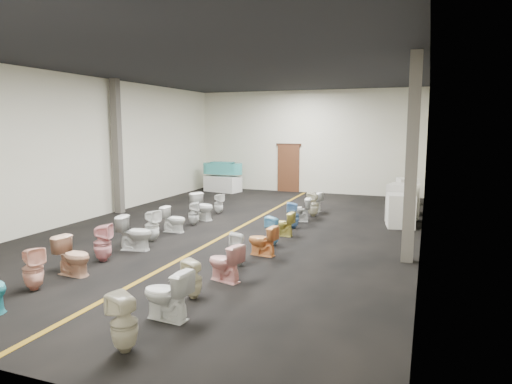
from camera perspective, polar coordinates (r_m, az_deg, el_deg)
floor at (r=13.14m, az=-2.58°, el=-4.73°), size 16.00×16.00×0.00m
ceiling at (r=12.90m, az=-2.72°, el=15.15°), size 16.00×16.00×0.00m
wall_back at (r=20.41m, az=6.32°, el=6.25°), size 10.00×0.00×10.00m
wall_left at (r=15.50m, az=-19.96°, el=5.17°), size 0.00×16.00×16.00m
wall_right at (r=11.78m, az=20.36°, el=4.33°), size 0.00×16.00×16.00m
aisle_stripe at (r=13.14m, az=-2.58°, el=-4.71°), size 0.12×15.60×0.01m
back_door at (r=20.64m, az=4.08°, el=2.96°), size 1.00×0.10×2.10m
door_frame at (r=20.58m, az=4.11°, el=5.93°), size 1.15×0.08×0.10m
column_left at (r=16.12m, az=-16.96°, el=5.41°), size 0.25×0.25×4.50m
column_right at (r=10.29m, az=18.90°, el=3.90°), size 0.25×0.25×4.50m
display_table at (r=20.70m, az=-4.18°, el=1.04°), size 1.72×1.09×0.71m
bathtub at (r=20.63m, az=-4.20°, el=3.01°), size 1.86×0.69×0.55m
appliance_crate_a at (r=14.03m, az=17.63°, el=-2.25°), size 0.88×0.88×0.98m
appliance_crate_b at (r=14.99m, az=17.85°, el=-1.25°), size 1.00×1.00×1.15m
appliance_crate_c at (r=16.39m, az=18.09°, el=-0.88°), size 0.96×0.96×0.92m
appliance_crate_d at (r=18.22m, az=18.38°, el=0.09°), size 0.88×0.88×0.99m
toilet_left_1 at (r=9.26m, az=-26.10°, el=-8.59°), size 0.47×0.46×0.81m
toilet_left_2 at (r=9.85m, az=-21.88°, el=-7.44°), size 0.80×0.50×0.78m
toilet_left_3 at (r=10.57m, az=-18.63°, el=-6.05°), size 0.49×0.48×0.84m
toilet_left_4 at (r=11.33m, az=-14.87°, el=-4.96°), size 0.89×0.62×0.83m
toilet_left_5 at (r=12.08m, az=-12.87°, el=-4.10°), size 0.45×0.44×0.82m
toilet_left_6 at (r=13.00m, az=-10.24°, el=-3.39°), size 0.71×0.41×0.71m
toilet_left_7 at (r=13.76m, az=-7.81°, el=-2.70°), size 0.42×0.41×0.71m
toilet_left_8 at (r=14.55m, az=-6.65°, el=-1.82°), size 0.94×0.75×0.84m
toilet_left_9 at (r=15.51m, az=-4.70°, el=-1.45°), size 0.39×0.38×0.68m
toilet_right_0 at (r=6.44m, az=-16.17°, el=-15.44°), size 0.45×0.45×0.80m
toilet_right_1 at (r=7.28m, az=-11.12°, el=-12.43°), size 0.82×0.52×0.80m
toilet_right_2 at (r=8.06m, az=-7.87°, el=-10.72°), size 0.37×0.36×0.69m
toilet_right_3 at (r=8.83m, az=-3.93°, el=-8.75°), size 0.82×0.61×0.74m
toilet_right_4 at (r=9.76m, az=-2.27°, el=-7.13°), size 0.40×0.40×0.73m
toilet_right_5 at (r=10.51m, az=0.80°, el=-6.07°), size 0.74×0.48×0.70m
toilet_right_6 at (r=11.40m, az=2.13°, el=-4.86°), size 0.38×0.37×0.73m
toilet_right_7 at (r=12.36m, az=3.31°, el=-3.99°), size 0.67×0.41×0.66m
toilet_right_8 at (r=13.27m, az=4.66°, el=-2.90°), size 0.43×0.42×0.78m
toilet_right_9 at (r=14.24m, az=5.37°, el=-2.21°), size 0.80×0.56×0.75m
toilet_right_10 at (r=15.09m, az=7.16°, el=-1.53°), size 0.38×0.37×0.80m
toilet_right_11 at (r=16.01m, az=7.15°, el=-1.18°), size 0.74×0.54×0.68m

